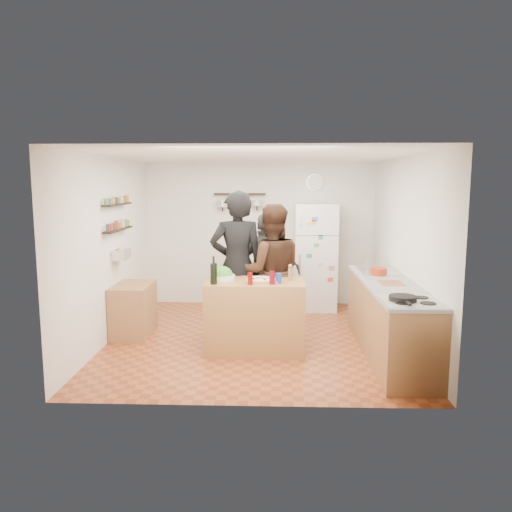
{
  "coord_description": "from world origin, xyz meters",
  "views": [
    {
      "loc": [
        0.24,
        -6.67,
        2.15
      ],
      "look_at": [
        0.0,
        0.1,
        1.15
      ],
      "focal_mm": 35.0,
      "sensor_mm": 36.0,
      "label": 1
    }
  ],
  "objects_px": {
    "red_bowl": "(378,272)",
    "side_table": "(134,310)",
    "salad_bowl": "(222,277)",
    "person_center": "(271,272)",
    "prep_island": "(255,316)",
    "person_left": "(237,265)",
    "person_back": "(266,271)",
    "counter_run": "(389,319)",
    "skillet": "(403,298)",
    "fridge": "(315,257)",
    "pepper_mill": "(290,274)",
    "wine_bottle": "(214,274)",
    "wall_clock": "(315,183)",
    "salt_canister": "(279,278)"
  },
  "relations": [
    {
      "from": "prep_island",
      "to": "person_left",
      "type": "relative_size",
      "value": 0.61
    },
    {
      "from": "skillet",
      "to": "pepper_mill",
      "type": "bearing_deg",
      "value": 135.75
    },
    {
      "from": "wine_bottle",
      "to": "salt_canister",
      "type": "bearing_deg",
      "value": 7.13
    },
    {
      "from": "pepper_mill",
      "to": "wall_clock",
      "type": "height_order",
      "value": "wall_clock"
    },
    {
      "from": "person_center",
      "to": "prep_island",
      "type": "bearing_deg",
      "value": 63.97
    },
    {
      "from": "fridge",
      "to": "red_bowl",
      "type": "bearing_deg",
      "value": -68.56
    },
    {
      "from": "counter_run",
      "to": "fridge",
      "type": "distance_m",
      "value": 2.46
    },
    {
      "from": "fridge",
      "to": "person_center",
      "type": "bearing_deg",
      "value": -114.08
    },
    {
      "from": "counter_run",
      "to": "side_table",
      "type": "xyz_separation_m",
      "value": [
        -3.44,
        0.69,
        -0.09
      ]
    },
    {
      "from": "pepper_mill",
      "to": "side_table",
      "type": "height_order",
      "value": "pepper_mill"
    },
    {
      "from": "person_center",
      "to": "counter_run",
      "type": "height_order",
      "value": "person_center"
    },
    {
      "from": "pepper_mill",
      "to": "person_back",
      "type": "relative_size",
      "value": 0.1
    },
    {
      "from": "salt_canister",
      "to": "wall_clock",
      "type": "xyz_separation_m",
      "value": [
        0.64,
        2.65,
        1.18
      ]
    },
    {
      "from": "prep_island",
      "to": "red_bowl",
      "type": "distance_m",
      "value": 1.77
    },
    {
      "from": "skillet",
      "to": "person_back",
      "type": "bearing_deg",
      "value": 125.1
    },
    {
      "from": "person_left",
      "to": "person_center",
      "type": "xyz_separation_m",
      "value": [
        0.47,
        0.02,
        -0.09
      ]
    },
    {
      "from": "fridge",
      "to": "side_table",
      "type": "bearing_deg",
      "value": -149.06
    },
    {
      "from": "red_bowl",
      "to": "side_table",
      "type": "relative_size",
      "value": 0.28
    },
    {
      "from": "fridge",
      "to": "wall_clock",
      "type": "bearing_deg",
      "value": 90.0
    },
    {
      "from": "counter_run",
      "to": "wall_clock",
      "type": "xyz_separation_m",
      "value": [
        -0.75,
        2.63,
        1.7
      ]
    },
    {
      "from": "salad_bowl",
      "to": "fridge",
      "type": "relative_size",
      "value": 0.18
    },
    {
      "from": "salt_canister",
      "to": "wine_bottle",
      "type": "bearing_deg",
      "value": -172.87
    },
    {
      "from": "person_center",
      "to": "wall_clock",
      "type": "relative_size",
      "value": 6.21
    },
    {
      "from": "person_back",
      "to": "salad_bowl",
      "type": "bearing_deg",
      "value": 55.66
    },
    {
      "from": "person_back",
      "to": "counter_run",
      "type": "height_order",
      "value": "person_back"
    },
    {
      "from": "prep_island",
      "to": "person_back",
      "type": "bearing_deg",
      "value": 82.73
    },
    {
      "from": "side_table",
      "to": "skillet",
      "type": "bearing_deg",
      "value": -26.27
    },
    {
      "from": "salad_bowl",
      "to": "red_bowl",
      "type": "distance_m",
      "value": 2.1
    },
    {
      "from": "prep_island",
      "to": "fridge",
      "type": "relative_size",
      "value": 0.69
    },
    {
      "from": "salad_bowl",
      "to": "person_back",
      "type": "relative_size",
      "value": 0.19
    },
    {
      "from": "person_left",
      "to": "wall_clock",
      "type": "height_order",
      "value": "wall_clock"
    },
    {
      "from": "prep_island",
      "to": "salt_canister",
      "type": "relative_size",
      "value": 10.57
    },
    {
      "from": "pepper_mill",
      "to": "fridge",
      "type": "height_order",
      "value": "fridge"
    },
    {
      "from": "pepper_mill",
      "to": "fridge",
      "type": "relative_size",
      "value": 0.09
    },
    {
      "from": "person_left",
      "to": "counter_run",
      "type": "xyz_separation_m",
      "value": [
        1.96,
        -0.62,
        -0.57
      ]
    },
    {
      "from": "salt_canister",
      "to": "salad_bowl",
      "type": "bearing_deg",
      "value": 166.72
    },
    {
      "from": "wine_bottle",
      "to": "pepper_mill",
      "type": "relative_size",
      "value": 1.55
    },
    {
      "from": "prep_island",
      "to": "salad_bowl",
      "type": "height_order",
      "value": "salad_bowl"
    },
    {
      "from": "person_center",
      "to": "person_back",
      "type": "relative_size",
      "value": 1.09
    },
    {
      "from": "salt_canister",
      "to": "wall_clock",
      "type": "distance_m",
      "value": 2.97
    },
    {
      "from": "person_left",
      "to": "side_table",
      "type": "height_order",
      "value": "person_left"
    },
    {
      "from": "red_bowl",
      "to": "wall_clock",
      "type": "xyz_separation_m",
      "value": [
        -0.7,
        2.11,
        1.18
      ]
    },
    {
      "from": "salad_bowl",
      "to": "red_bowl",
      "type": "xyz_separation_m",
      "value": [
        2.06,
        0.36,
        0.02
      ]
    },
    {
      "from": "wine_bottle",
      "to": "side_table",
      "type": "bearing_deg",
      "value": 147.15
    },
    {
      "from": "fridge",
      "to": "pepper_mill",
      "type": "bearing_deg",
      "value": -102.96
    },
    {
      "from": "red_bowl",
      "to": "skillet",
      "type": "bearing_deg",
      "value": -91.94
    },
    {
      "from": "person_left",
      "to": "skillet",
      "type": "bearing_deg",
      "value": 131.84
    },
    {
      "from": "prep_island",
      "to": "pepper_mill",
      "type": "bearing_deg",
      "value": 6.34
    },
    {
      "from": "pepper_mill",
      "to": "person_back",
      "type": "distance_m",
      "value": 1.03
    },
    {
      "from": "salad_bowl",
      "to": "counter_run",
      "type": "xyz_separation_m",
      "value": [
        2.11,
        -0.15,
        -0.49
      ]
    }
  ]
}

